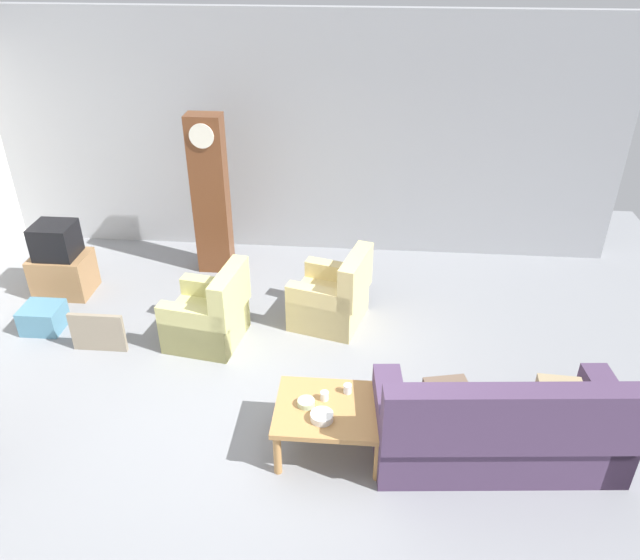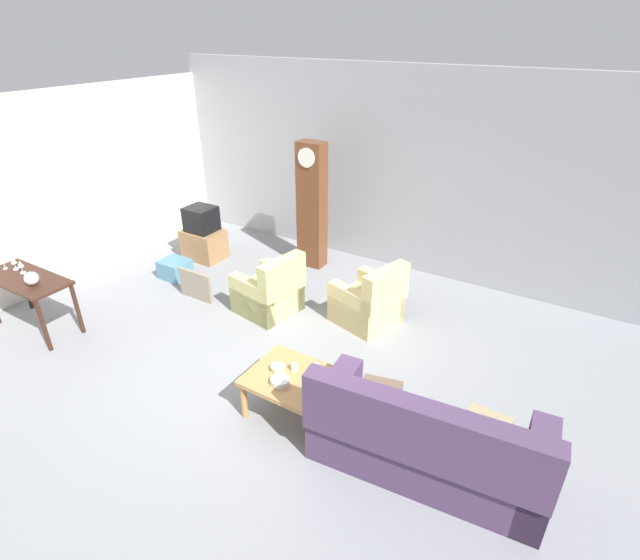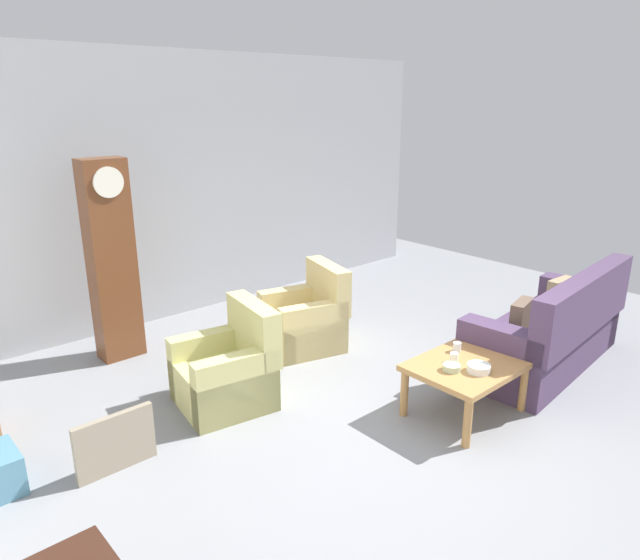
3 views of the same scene
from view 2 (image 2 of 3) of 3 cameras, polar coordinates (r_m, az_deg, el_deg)
ground_plane at (r=5.90m, az=-6.68°, el=-10.95°), size 10.40×10.40×0.00m
garage_door_wall at (r=7.99m, az=8.84°, el=12.61°), size 8.40×0.16×3.20m
pegboard_wall_left at (r=8.45m, az=-29.07°, el=9.14°), size 0.12×6.40×2.88m
couch_floral at (r=4.69m, az=12.42°, el=-18.36°), size 2.17×1.07×1.04m
armchair_olive_near at (r=6.89m, az=-5.98°, el=-1.53°), size 0.90×0.88×0.92m
armchair_olive_far at (r=6.64m, az=5.83°, el=-2.73°), size 0.96×0.94×0.92m
coffee_table_wood at (r=5.11m, az=-3.08°, el=-12.03°), size 0.96×0.76×0.48m
console_table_dark at (r=7.39m, az=-31.40°, el=-0.52°), size 1.30×0.56×0.78m
grandfather_clock at (r=7.96m, az=-0.97°, el=8.75°), size 0.44×0.30×2.10m
tv_stand_cabinet at (r=8.73m, az=-13.56°, el=4.16°), size 0.68×0.52×0.52m
tv_crt at (r=8.55m, az=-13.92°, el=7.04°), size 0.48×0.44×0.42m
framed_picture_leaning at (r=7.44m, az=-14.52°, el=-0.61°), size 0.60×0.05×0.46m
storage_box_blue at (r=8.21m, az=-16.80°, el=1.28°), size 0.44×0.40×0.30m
glass_dome_cloche at (r=7.05m, az=-31.03°, el=0.16°), size 0.17×0.17×0.17m
cup_white_porcelain at (r=5.13m, az=-3.07°, el=-10.29°), size 0.07×0.07×0.08m
cup_blue_rimmed at (r=5.11m, az=-0.51°, el=-10.35°), size 0.07×0.07×0.09m
bowl_white_stacked at (r=4.98m, az=-4.73°, el=-11.87°), size 0.20×0.20×0.06m
bowl_shallow_green at (r=5.15m, az=-5.03°, el=-10.34°), size 0.15×0.15×0.05m
wine_glass_tall at (r=7.70m, az=-33.46°, el=1.82°), size 0.06×0.06×0.17m
wine_glass_mid at (r=7.59m, az=-32.57°, el=1.82°), size 0.07×0.07×0.18m
wine_glass_short at (r=7.43m, az=-31.97°, el=1.50°), size 0.08×0.08×0.18m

